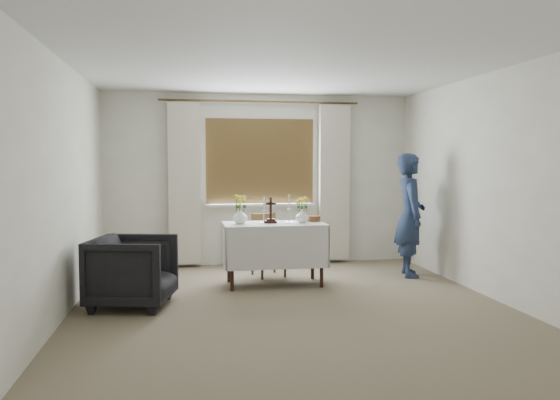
{
  "coord_description": "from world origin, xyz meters",
  "views": [
    {
      "loc": [
        -1.07,
        -5.47,
        1.51
      ],
      "look_at": [
        0.02,
        0.88,
        1.06
      ],
      "focal_mm": 35.0,
      "sensor_mm": 36.0,
      "label": 1
    }
  ],
  "objects_px": {
    "wooden_cross": "(271,210)",
    "person": "(410,215)",
    "flower_vase_right": "(302,216)",
    "armchair": "(133,271)",
    "wooden_chair": "(269,245)",
    "flower_vase_left": "(240,216)",
    "altar_table": "(274,254)"
  },
  "relations": [
    {
      "from": "wooden_chair",
      "to": "armchair",
      "type": "bearing_deg",
      "value": -157.64
    },
    {
      "from": "altar_table",
      "to": "wooden_chair",
      "type": "height_order",
      "value": "wooden_chair"
    },
    {
      "from": "person",
      "to": "flower_vase_left",
      "type": "xyz_separation_m",
      "value": [
        -2.27,
        -0.21,
        0.04
      ]
    },
    {
      "from": "wooden_chair",
      "to": "flower_vase_left",
      "type": "bearing_deg",
      "value": -145.78
    },
    {
      "from": "altar_table",
      "to": "flower_vase_right",
      "type": "xyz_separation_m",
      "value": [
        0.35,
        -0.01,
        0.46
      ]
    },
    {
      "from": "wooden_chair",
      "to": "armchair",
      "type": "height_order",
      "value": "wooden_chair"
    },
    {
      "from": "altar_table",
      "to": "person",
      "type": "relative_size",
      "value": 0.76
    },
    {
      "from": "wooden_chair",
      "to": "wooden_cross",
      "type": "height_order",
      "value": "wooden_cross"
    },
    {
      "from": "armchair",
      "to": "flower_vase_right",
      "type": "relative_size",
      "value": 4.87
    },
    {
      "from": "armchair",
      "to": "flower_vase_right",
      "type": "xyz_separation_m",
      "value": [
        1.96,
        0.74,
        0.47
      ]
    },
    {
      "from": "flower_vase_left",
      "to": "flower_vase_right",
      "type": "bearing_deg",
      "value": -1.72
    },
    {
      "from": "armchair",
      "to": "wooden_cross",
      "type": "bearing_deg",
      "value": -51.81
    },
    {
      "from": "wooden_cross",
      "to": "flower_vase_left",
      "type": "bearing_deg",
      "value": -171.96
    },
    {
      "from": "armchair",
      "to": "person",
      "type": "distance_m",
      "value": 3.63
    },
    {
      "from": "wooden_chair",
      "to": "flower_vase_left",
      "type": "xyz_separation_m",
      "value": [
        -0.43,
        -0.51,
        0.44
      ]
    },
    {
      "from": "altar_table",
      "to": "armchair",
      "type": "xyz_separation_m",
      "value": [
        -1.62,
        -0.75,
        -0.01
      ]
    },
    {
      "from": "wooden_chair",
      "to": "wooden_cross",
      "type": "distance_m",
      "value": 0.72
    },
    {
      "from": "altar_table",
      "to": "armchair",
      "type": "distance_m",
      "value": 1.78
    },
    {
      "from": "altar_table",
      "to": "wooden_cross",
      "type": "xyz_separation_m",
      "value": [
        -0.04,
        0.02,
        0.54
      ]
    },
    {
      "from": "wooden_chair",
      "to": "altar_table",
      "type": "bearing_deg",
      "value": -106.64
    },
    {
      "from": "flower_vase_right",
      "to": "armchair",
      "type": "bearing_deg",
      "value": -159.25
    },
    {
      "from": "altar_table",
      "to": "armchair",
      "type": "bearing_deg",
      "value": -155.08
    },
    {
      "from": "altar_table",
      "to": "person",
      "type": "xyz_separation_m",
      "value": [
        1.86,
        0.23,
        0.43
      ]
    },
    {
      "from": "altar_table",
      "to": "flower_vase_right",
      "type": "height_order",
      "value": "flower_vase_right"
    },
    {
      "from": "wooden_cross",
      "to": "wooden_chair",
      "type": "bearing_deg",
      "value": 92.02
    },
    {
      "from": "armchair",
      "to": "flower_vase_left",
      "type": "bearing_deg",
      "value": -45.25
    },
    {
      "from": "wooden_chair",
      "to": "flower_vase_left",
      "type": "height_order",
      "value": "flower_vase_left"
    },
    {
      "from": "wooden_chair",
      "to": "armchair",
      "type": "relative_size",
      "value": 1.01
    },
    {
      "from": "altar_table",
      "to": "flower_vase_right",
      "type": "distance_m",
      "value": 0.58
    },
    {
      "from": "altar_table",
      "to": "person",
      "type": "bearing_deg",
      "value": 6.92
    },
    {
      "from": "wooden_cross",
      "to": "person",
      "type": "bearing_deg",
      "value": 13.88
    },
    {
      "from": "altar_table",
      "to": "armchair",
      "type": "relative_size",
      "value": 1.52
    }
  ]
}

